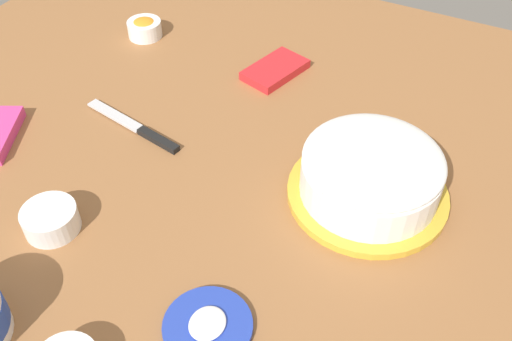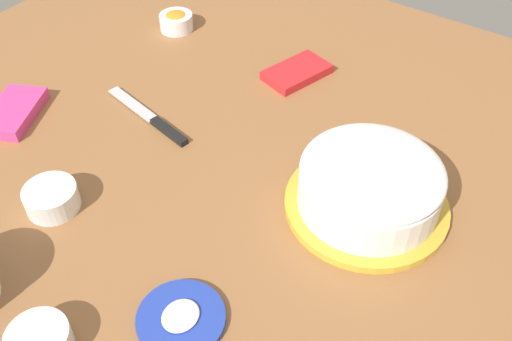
{
  "view_description": "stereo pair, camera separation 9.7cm",
  "coord_description": "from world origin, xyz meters",
  "views": [
    {
      "loc": [
        -0.58,
        -0.41,
        0.71
      ],
      "look_at": [
        0.03,
        -0.1,
        0.04
      ],
      "focal_mm": 40.12,
      "sensor_mm": 36.0,
      "label": 1
    },
    {
      "loc": [
        -0.53,
        -0.5,
        0.71
      ],
      "look_at": [
        0.03,
        -0.1,
        0.04
      ],
      "focal_mm": 40.12,
      "sensor_mm": 36.0,
      "label": 2
    }
  ],
  "objects": [
    {
      "name": "spreading_knife",
      "position": [
        0.06,
        0.16,
        0.01
      ],
      "size": [
        0.06,
        0.24,
        0.01
      ],
      "color": "silver",
      "rests_on": "ground_plane"
    },
    {
      "name": "frosting_tub_lid",
      "position": [
        -0.24,
        -0.16,
        0.01
      ],
      "size": [
        0.13,
        0.13,
        0.02
      ],
      "color": "#233DAD",
      "rests_on": "ground_plane"
    },
    {
      "name": "ground_plane",
      "position": [
        0.0,
        0.0,
        0.0
      ],
      "size": [
        1.54,
        1.54,
        0.0
      ],
      "primitive_type": "plane",
      "color": "#936038"
    },
    {
      "name": "frosted_cake",
      "position": [
        0.1,
        -0.28,
        0.05
      ],
      "size": [
        0.27,
        0.27,
        0.11
      ],
      "color": "gold",
      "rests_on": "ground_plane"
    },
    {
      "name": "sprinkle_bowl_orange",
      "position": [
        0.35,
        0.36,
        0.02
      ],
      "size": [
        0.08,
        0.08,
        0.04
      ],
      "color": "white",
      "rests_on": "ground_plane"
    },
    {
      "name": "candy_box_upper",
      "position": [
        0.35,
        0.02,
        0.01
      ],
      "size": [
        0.16,
        0.12,
        0.02
      ],
      "primitive_type": "cube",
      "rotation": [
        0.0,
        0.0,
        -0.27
      ],
      "color": "red",
      "rests_on": "ground_plane"
    },
    {
      "name": "sprinkle_bowl_rainbow",
      "position": [
        -0.2,
        0.15,
        0.02
      ],
      "size": [
        0.09,
        0.09,
        0.04
      ],
      "color": "white",
      "rests_on": "ground_plane"
    }
  ]
}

